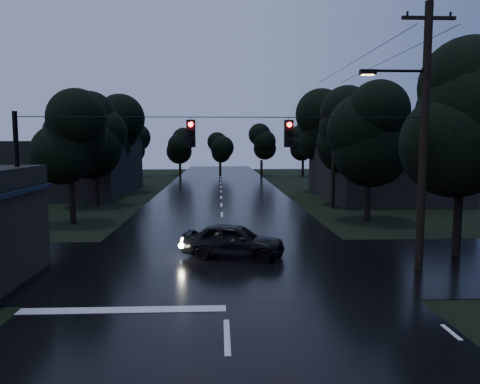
{
  "coord_description": "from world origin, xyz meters",
  "views": [
    {
      "loc": [
        -0.18,
        -6.29,
        4.87
      ],
      "look_at": [
        0.8,
        15.44,
        2.57
      ],
      "focal_mm": 35.0,
      "sensor_mm": 36.0,
      "label": 1
    }
  ],
  "objects": [
    {
      "name": "anchor_pole_left",
      "position": [
        -7.5,
        11.0,
        3.0
      ],
      "size": [
        0.18,
        0.18,
        6.0
      ],
      "primitive_type": "cylinder",
      "color": "black",
      "rests_on": "ground"
    },
    {
      "name": "main_road",
      "position": [
        0.0,
        30.0,
        0.0
      ],
      "size": [
        12.0,
        120.0,
        0.02
      ],
      "primitive_type": "cube",
      "color": "black",
      "rests_on": "ground"
    },
    {
      "name": "tree_corner_near",
      "position": [
        10.0,
        13.0,
        5.99
      ],
      "size": [
        4.48,
        4.48,
        9.44
      ],
      "color": "black",
      "rests_on": "ground"
    },
    {
      "name": "car",
      "position": [
        0.43,
        13.23,
        0.74
      ],
      "size": [
        4.6,
        2.68,
        1.47
      ],
      "primitive_type": "imported",
      "rotation": [
        0.0,
        0.0,
        1.34
      ],
      "color": "black",
      "rests_on": "ground"
    },
    {
      "name": "tree_right_a",
      "position": [
        9.0,
        22.0,
        5.62
      ],
      "size": [
        4.2,
        4.2,
        8.85
      ],
      "color": "black",
      "rests_on": "ground"
    },
    {
      "name": "span_signals",
      "position": [
        0.56,
        10.99,
        5.24
      ],
      "size": [
        15.0,
        0.37,
        1.12
      ],
      "color": "black",
      "rests_on": "ground"
    },
    {
      "name": "building_far_left",
      "position": [
        -14.0,
        40.0,
        2.5
      ],
      "size": [
        10.0,
        16.0,
        5.0
      ],
      "primitive_type": "cube",
      "color": "black",
      "rests_on": "ground"
    },
    {
      "name": "tree_right_b",
      "position": [
        9.6,
        30.0,
        5.99
      ],
      "size": [
        4.48,
        4.48,
        9.44
      ],
      "color": "black",
      "rests_on": "ground"
    },
    {
      "name": "tree_left_c",
      "position": [
        -10.2,
        40.0,
        5.99
      ],
      "size": [
        4.48,
        4.48,
        9.44
      ],
      "color": "black",
      "rests_on": "ground"
    },
    {
      "name": "tree_right_c",
      "position": [
        10.2,
        40.0,
        6.37
      ],
      "size": [
        4.76,
        4.76,
        10.03
      ],
      "color": "black",
      "rests_on": "ground"
    },
    {
      "name": "tree_left_a",
      "position": [
        -9.0,
        22.0,
        5.24
      ],
      "size": [
        3.92,
        3.92,
        8.26
      ],
      "color": "black",
      "rests_on": "ground"
    },
    {
      "name": "utility_pole_main",
      "position": [
        7.41,
        11.0,
        5.26
      ],
      "size": [
        3.5,
        0.3,
        10.0
      ],
      "color": "black",
      "rests_on": "ground"
    },
    {
      "name": "cross_street",
      "position": [
        0.0,
        12.0,
        0.0
      ],
      "size": [
        60.0,
        9.0,
        0.02
      ],
      "primitive_type": "cube",
      "color": "black",
      "rests_on": "ground"
    },
    {
      "name": "utility_pole_far",
      "position": [
        8.3,
        28.0,
        3.88
      ],
      "size": [
        2.0,
        0.3,
        7.5
      ],
      "color": "black",
      "rests_on": "ground"
    },
    {
      "name": "building_far_right",
      "position": [
        14.0,
        34.0,
        2.2
      ],
      "size": [
        10.0,
        14.0,
        4.4
      ],
      "primitive_type": "cube",
      "color": "black",
      "rests_on": "ground"
    },
    {
      "name": "tree_left_b",
      "position": [
        -9.6,
        30.0,
        5.62
      ],
      "size": [
        4.2,
        4.2,
        8.85
      ],
      "color": "black",
      "rests_on": "ground"
    }
  ]
}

